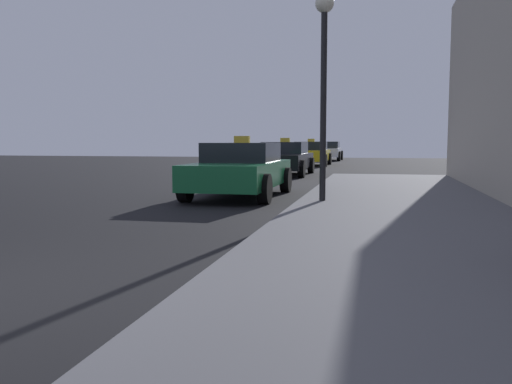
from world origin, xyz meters
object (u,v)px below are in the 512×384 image
street_lamp (324,59)px  car_black (284,158)px  car_yellow (311,153)px  car_green (240,169)px  car_white (326,151)px

street_lamp → car_black: (-2.46, 10.24, -2.23)m
car_black → car_yellow: bearing=-90.1°
street_lamp → car_yellow: size_ratio=0.94×
car_black → car_yellow: same height
car_black → car_green: bearing=92.4°
car_green → car_black: 8.45m
street_lamp → car_green: size_ratio=0.93×
street_lamp → car_yellow: 18.98m
car_green → car_black: size_ratio=0.93×
street_lamp → car_white: 26.84m
car_white → car_black: bearing=89.5°
car_green → car_yellow: bearing=-88.9°
car_green → car_yellow: same height
car_black → car_white: bearing=-90.5°
street_lamp → car_green: 3.56m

